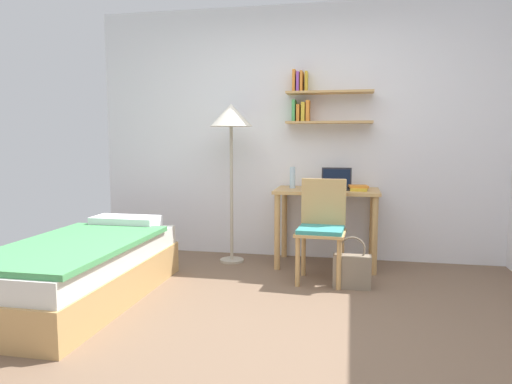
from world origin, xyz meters
TOP-DOWN VIEW (x-y plane):
  - ground_plane at (0.00, 0.00)m, footprint 5.28×5.28m
  - wall_back at (0.00, 2.02)m, footprint 4.40×0.27m
  - bed at (-1.51, 0.30)m, footprint 0.87×1.86m
  - desk at (0.27, 1.70)m, footprint 1.00×0.58m
  - desk_chair at (0.25, 1.19)m, footprint 0.44×0.42m
  - standing_lamp at (-0.68, 1.65)m, footprint 0.42×0.42m
  - laptop at (0.35, 1.73)m, footprint 0.30×0.21m
  - water_bottle at (-0.08, 1.73)m, footprint 0.06×0.06m
  - book_stack at (0.57, 1.67)m, footprint 0.20×0.25m
  - handbag at (0.52, 1.01)m, footprint 0.31×0.11m

SIDE VIEW (x-z plane):
  - ground_plane at x=0.00m, z-range 0.00..0.00m
  - handbag at x=0.52m, z-range -0.07..0.37m
  - bed at x=-1.51m, z-range -0.03..0.51m
  - desk_chair at x=0.25m, z-range 0.05..0.94m
  - desk at x=0.27m, z-range 0.23..0.99m
  - book_stack at x=0.57m, z-range 0.76..0.80m
  - laptop at x=0.35m, z-range 0.71..0.91m
  - water_bottle at x=-0.08m, z-range 0.76..0.97m
  - wall_back at x=0.00m, z-range 0.01..2.61m
  - standing_lamp at x=-0.68m, z-range 0.61..2.19m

